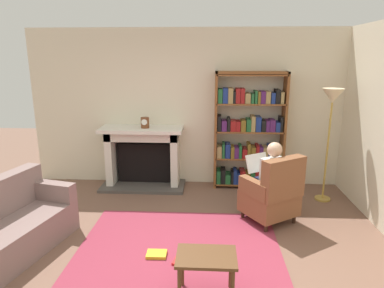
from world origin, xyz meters
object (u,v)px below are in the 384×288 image
(bookshelf, at_px, (249,133))
(floor_lamp, at_px, (332,106))
(seated_reader, at_px, (268,177))
(sofa_floral, at_px, (1,232))
(fireplace, at_px, (143,154))
(side_table, at_px, (206,262))
(armchair_reading, at_px, (273,194))
(mantel_clock, at_px, (145,123))

(bookshelf, xyz_separation_m, floor_lamp, (1.16, -0.52, 0.54))
(bookshelf, height_order, seated_reader, bookshelf)
(floor_lamp, bearing_deg, sofa_floral, -155.84)
(fireplace, relative_size, side_table, 2.57)
(seated_reader, distance_m, side_table, 1.88)
(bookshelf, height_order, sofa_floral, bookshelf)
(floor_lamp, bearing_deg, armchair_reading, -138.92)
(armchair_reading, xyz_separation_m, sofa_floral, (-3.19, -1.03, -0.10))
(sofa_floral, height_order, floor_lamp, floor_lamp)
(mantel_clock, distance_m, sofa_floral, 2.69)
(mantel_clock, distance_m, side_table, 3.09)
(mantel_clock, bearing_deg, side_table, -68.85)
(seated_reader, bearing_deg, fireplace, -65.28)
(fireplace, relative_size, bookshelf, 0.72)
(fireplace, relative_size, sofa_floral, 0.79)
(fireplace, distance_m, sofa_floral, 2.63)
(mantel_clock, bearing_deg, fireplace, 123.35)
(sofa_floral, height_order, side_table, sofa_floral)
(mantel_clock, bearing_deg, seated_reader, -30.50)
(seated_reader, bearing_deg, side_table, 30.57)
(armchair_reading, relative_size, side_table, 1.73)
(armchair_reading, height_order, sofa_floral, armchair_reading)
(bookshelf, height_order, armchair_reading, bookshelf)
(side_table, bearing_deg, armchair_reading, 60.82)
(mantel_clock, xyz_separation_m, sofa_floral, (-1.23, -2.24, -0.83))
(mantel_clock, xyz_separation_m, armchair_reading, (1.96, -1.21, -0.73))
(fireplace, relative_size, armchair_reading, 1.49)
(fireplace, height_order, side_table, fireplace)
(bookshelf, bearing_deg, floor_lamp, -24.01)
(bookshelf, xyz_separation_m, armchair_reading, (0.20, -1.35, -0.54))
(mantel_clock, relative_size, armchair_reading, 0.18)
(sofa_floral, xyz_separation_m, side_table, (2.31, -0.55, 0.06))
(fireplace, bearing_deg, armchair_reading, -32.99)
(armchair_reading, bearing_deg, floor_lamp, -172.38)
(mantel_clock, height_order, bookshelf, bookshelf)
(seated_reader, xyz_separation_m, sofa_floral, (-3.13, -1.13, -0.30))
(mantel_clock, relative_size, sofa_floral, 0.10)
(mantel_clock, relative_size, floor_lamp, 0.10)
(seated_reader, height_order, floor_lamp, floor_lamp)
(floor_lamp, bearing_deg, bookshelf, 155.99)
(side_table, distance_m, floor_lamp, 3.23)
(bookshelf, relative_size, armchair_reading, 2.06)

